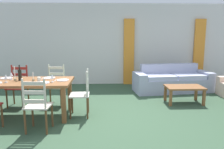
{
  "coord_description": "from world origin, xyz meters",
  "views": [
    {
      "loc": [
        0.02,
        -4.31,
        1.65
      ],
      "look_at": [
        0.21,
        0.79,
        0.75
      ],
      "focal_mm": 35.56,
      "sensor_mm": 36.0,
      "label": 1
    }
  ],
  "objects_px": {
    "wine_glass_near_right": "(52,77)",
    "coffee_cup_primary": "(39,79)",
    "dining_chair_far_right": "(56,85)",
    "dining_chair_head_east": "(82,93)",
    "couch": "(172,81)",
    "dining_table": "(24,85)",
    "coffee_table": "(184,89)",
    "dining_chair_near_right": "(37,105)",
    "dining_chair_far_left": "(18,86)",
    "wine_bottle": "(20,75)",
    "wine_glass_far_left": "(11,74)",
    "wine_glass_near_left": "(6,77)"
  },
  "relations": [
    {
      "from": "wine_glass_near_right",
      "to": "coffee_cup_primary",
      "type": "xyz_separation_m",
      "value": [
        -0.28,
        0.07,
        -0.07
      ]
    },
    {
      "from": "dining_chair_far_right",
      "to": "dining_chair_head_east",
      "type": "bearing_deg",
      "value": -48.16
    },
    {
      "from": "coffee_cup_primary",
      "to": "couch",
      "type": "height_order",
      "value": "coffee_cup_primary"
    },
    {
      "from": "dining_table",
      "to": "coffee_table",
      "type": "height_order",
      "value": "dining_table"
    },
    {
      "from": "coffee_table",
      "to": "couch",
      "type": "bearing_deg",
      "value": 87.16
    },
    {
      "from": "wine_glass_near_right",
      "to": "coffee_cup_primary",
      "type": "height_order",
      "value": "wine_glass_near_right"
    },
    {
      "from": "dining_chair_head_east",
      "to": "couch",
      "type": "distance_m",
      "value": 3.21
    },
    {
      "from": "dining_chair_near_right",
      "to": "dining_chair_head_east",
      "type": "relative_size",
      "value": 1.0
    },
    {
      "from": "dining_chair_far_left",
      "to": "wine_bottle",
      "type": "distance_m",
      "value": 0.86
    },
    {
      "from": "dining_chair_near_right",
      "to": "wine_glass_far_left",
      "type": "bearing_deg",
      "value": 130.71
    },
    {
      "from": "wine_glass_near_left",
      "to": "wine_glass_far_left",
      "type": "bearing_deg",
      "value": 92.19
    },
    {
      "from": "dining_chair_head_east",
      "to": "wine_glass_near_right",
      "type": "height_order",
      "value": "dining_chair_head_east"
    },
    {
      "from": "dining_table",
      "to": "dining_chair_far_right",
      "type": "height_order",
      "value": "dining_chair_far_right"
    },
    {
      "from": "dining_chair_near_right",
      "to": "couch",
      "type": "relative_size",
      "value": 0.41
    },
    {
      "from": "wine_glass_near_right",
      "to": "wine_glass_far_left",
      "type": "distance_m",
      "value": 0.95
    },
    {
      "from": "dining_table",
      "to": "wine_glass_far_left",
      "type": "relative_size",
      "value": 11.8
    },
    {
      "from": "dining_chair_far_right",
      "to": "dining_chair_near_right",
      "type": "bearing_deg",
      "value": -89.32
    },
    {
      "from": "dining_chair_far_left",
      "to": "wine_glass_near_left",
      "type": "distance_m",
      "value": 0.97
    },
    {
      "from": "dining_table",
      "to": "wine_glass_far_left",
      "type": "xyz_separation_m",
      "value": [
        -0.3,
        0.14,
        0.2
      ]
    },
    {
      "from": "dining_chair_near_right",
      "to": "dining_chair_far_left",
      "type": "height_order",
      "value": "same"
    },
    {
      "from": "wine_glass_near_left",
      "to": "dining_chair_near_right",
      "type": "bearing_deg",
      "value": -39.09
    },
    {
      "from": "wine_glass_near_right",
      "to": "wine_bottle",
      "type": "bearing_deg",
      "value": 164.03
    },
    {
      "from": "dining_chair_far_right",
      "to": "wine_glass_near_right",
      "type": "bearing_deg",
      "value": -80.87
    },
    {
      "from": "wine_glass_far_left",
      "to": "wine_glass_near_right",
      "type": "bearing_deg",
      "value": -17.85
    },
    {
      "from": "wine_glass_far_left",
      "to": "wine_bottle",
      "type": "bearing_deg",
      "value": -23.74
    },
    {
      "from": "coffee_table",
      "to": "dining_chair_head_east",
      "type": "bearing_deg",
      "value": -161.67
    },
    {
      "from": "coffee_cup_primary",
      "to": "dining_table",
      "type": "bearing_deg",
      "value": 165.89
    },
    {
      "from": "coffee_table",
      "to": "wine_glass_near_left",
      "type": "bearing_deg",
      "value": -166.34
    },
    {
      "from": "couch",
      "to": "coffee_table",
      "type": "bearing_deg",
      "value": -92.84
    },
    {
      "from": "wine_glass_near_left",
      "to": "wine_glass_far_left",
      "type": "height_order",
      "value": "same"
    },
    {
      "from": "dining_chair_near_right",
      "to": "wine_glass_near_left",
      "type": "bearing_deg",
      "value": 140.91
    },
    {
      "from": "wine_glass_far_left",
      "to": "coffee_table",
      "type": "height_order",
      "value": "wine_glass_far_left"
    },
    {
      "from": "dining_table",
      "to": "wine_bottle",
      "type": "distance_m",
      "value": 0.23
    },
    {
      "from": "dining_table",
      "to": "couch",
      "type": "relative_size",
      "value": 0.8
    },
    {
      "from": "couch",
      "to": "coffee_cup_primary",
      "type": "bearing_deg",
      "value": -147.66
    },
    {
      "from": "wine_glass_near_right",
      "to": "dining_chair_far_left",
      "type": "bearing_deg",
      "value": 138.83
    },
    {
      "from": "wine_bottle",
      "to": "couch",
      "type": "bearing_deg",
      "value": 27.78
    },
    {
      "from": "dining_table",
      "to": "wine_bottle",
      "type": "xyz_separation_m",
      "value": [
        -0.09,
        0.05,
        0.2
      ]
    },
    {
      "from": "dining_chair_head_east",
      "to": "wine_glass_near_left",
      "type": "height_order",
      "value": "dining_chair_head_east"
    },
    {
      "from": "wine_bottle",
      "to": "couch",
      "type": "distance_m",
      "value": 4.27
    },
    {
      "from": "wine_glass_near_left",
      "to": "coffee_table",
      "type": "xyz_separation_m",
      "value": [
        3.88,
        0.94,
        -0.51
      ]
    },
    {
      "from": "dining_chair_far_left",
      "to": "coffee_cup_primary",
      "type": "bearing_deg",
      "value": -48.01
    },
    {
      "from": "wine_bottle",
      "to": "wine_glass_far_left",
      "type": "bearing_deg",
      "value": 156.26
    },
    {
      "from": "dining_chair_near_right",
      "to": "coffee_cup_primary",
      "type": "height_order",
      "value": "dining_chair_near_right"
    },
    {
      "from": "wine_glass_far_left",
      "to": "coffee_cup_primary",
      "type": "xyz_separation_m",
      "value": [
        0.63,
        -0.23,
        -0.07
      ]
    },
    {
      "from": "dining_chair_near_right",
      "to": "dining_chair_far_left",
      "type": "distance_m",
      "value": 1.74
    },
    {
      "from": "dining_chair_head_east",
      "to": "wine_glass_far_left",
      "type": "bearing_deg",
      "value": 174.42
    },
    {
      "from": "wine_bottle",
      "to": "coffee_table",
      "type": "xyz_separation_m",
      "value": [
        3.68,
        0.76,
        -0.51
      ]
    },
    {
      "from": "wine_bottle",
      "to": "wine_glass_far_left",
      "type": "xyz_separation_m",
      "value": [
        -0.21,
        0.09,
        -0.01
      ]
    },
    {
      "from": "dining_chair_far_left",
      "to": "couch",
      "type": "relative_size",
      "value": 0.41
    }
  ]
}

